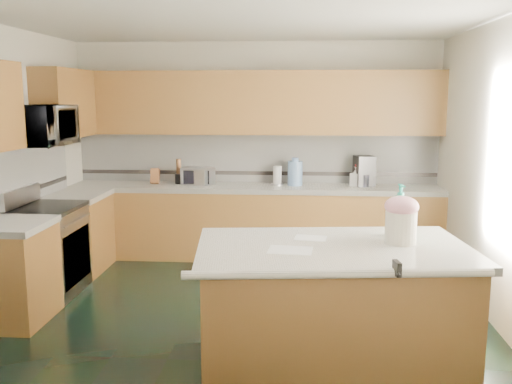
# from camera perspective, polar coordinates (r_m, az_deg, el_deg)

# --- Properties ---
(floor) EXTENTS (4.60, 4.60, 0.00)m
(floor) POSITION_cam_1_polar(r_m,az_deg,el_deg) (5.42, -1.91, -12.37)
(floor) COLOR black
(floor) RESTS_ON ground
(ceiling) EXTENTS (4.60, 4.60, 0.00)m
(ceiling) POSITION_cam_1_polar(r_m,az_deg,el_deg) (5.07, -2.09, 17.23)
(ceiling) COLOR white
(ceiling) RESTS_ON ground
(wall_back) EXTENTS (4.60, 0.04, 2.70)m
(wall_back) POSITION_cam_1_polar(r_m,az_deg,el_deg) (7.37, 0.00, 4.34)
(wall_back) COLOR silver
(wall_back) RESTS_ON ground
(wall_front) EXTENTS (4.60, 0.04, 2.70)m
(wall_front) POSITION_cam_1_polar(r_m,az_deg,el_deg) (2.81, -7.23, -4.42)
(wall_front) COLOR silver
(wall_front) RESTS_ON ground
(wall_right) EXTENTS (0.04, 4.60, 2.70)m
(wall_right) POSITION_cam_1_polar(r_m,az_deg,el_deg) (5.34, 23.61, 1.51)
(wall_right) COLOR silver
(wall_right) RESTS_ON ground
(back_base_cab) EXTENTS (4.60, 0.60, 0.86)m
(back_base_cab) POSITION_cam_1_polar(r_m,az_deg,el_deg) (7.20, -0.19, -3.21)
(back_base_cab) COLOR brown
(back_base_cab) RESTS_ON ground
(back_countertop) EXTENTS (4.60, 0.64, 0.06)m
(back_countertop) POSITION_cam_1_polar(r_m,az_deg,el_deg) (7.11, -0.19, 0.41)
(back_countertop) COLOR white
(back_countertop) RESTS_ON back_base_cab
(back_upper_cab) EXTENTS (4.60, 0.33, 0.78)m
(back_upper_cab) POSITION_cam_1_polar(r_m,az_deg,el_deg) (7.15, -0.11, 8.92)
(back_upper_cab) COLOR brown
(back_upper_cab) RESTS_ON wall_back
(back_backsplash) EXTENTS (4.60, 0.02, 0.63)m
(back_backsplash) POSITION_cam_1_polar(r_m,az_deg,el_deg) (7.35, -0.01, 3.42)
(back_backsplash) COLOR silver
(back_backsplash) RESTS_ON back_countertop
(back_accent_band) EXTENTS (4.60, 0.01, 0.05)m
(back_accent_band) POSITION_cam_1_polar(r_m,az_deg,el_deg) (7.36, -0.02, 1.91)
(back_accent_band) COLOR black
(back_accent_band) RESTS_ON back_countertop
(left_base_cab_rear) EXTENTS (0.60, 0.82, 0.86)m
(left_base_cab_rear) POSITION_cam_1_polar(r_m,az_deg,el_deg) (6.97, -17.34, -4.08)
(left_base_cab_rear) COLOR brown
(left_base_cab_rear) RESTS_ON ground
(left_counter_rear) EXTENTS (0.64, 0.82, 0.06)m
(left_counter_rear) POSITION_cam_1_polar(r_m,az_deg,el_deg) (6.88, -17.53, -0.35)
(left_counter_rear) COLOR white
(left_counter_rear) RESTS_ON left_base_cab_rear
(left_base_cab_front) EXTENTS (0.60, 0.72, 0.86)m
(left_base_cab_front) POSITION_cam_1_polar(r_m,az_deg,el_deg) (5.63, -23.09, -7.67)
(left_base_cab_front) COLOR brown
(left_base_cab_front) RESTS_ON ground
(left_counter_front) EXTENTS (0.64, 0.72, 0.06)m
(left_counter_front) POSITION_cam_1_polar(r_m,az_deg,el_deg) (5.52, -23.41, -3.09)
(left_counter_front) COLOR white
(left_counter_front) RESTS_ON left_base_cab_front
(left_backsplash) EXTENTS (0.02, 2.30, 0.63)m
(left_backsplash) POSITION_cam_1_polar(r_m,az_deg,el_deg) (6.28, -22.62, 1.62)
(left_backsplash) COLOR silver
(left_backsplash) RESTS_ON wall_left
(left_accent_band) EXTENTS (0.01, 2.30, 0.05)m
(left_accent_band) POSITION_cam_1_polar(r_m,az_deg,el_deg) (6.31, -22.46, -0.13)
(left_accent_band) COLOR black
(left_accent_band) RESTS_ON wall_left
(left_upper_cab_rear) EXTENTS (0.33, 1.09, 0.78)m
(left_upper_cab_rear) POSITION_cam_1_polar(r_m,az_deg,el_deg) (6.96, -18.60, 8.40)
(left_upper_cab_rear) COLOR brown
(left_upper_cab_rear) RESTS_ON wall_left
(range_body) EXTENTS (0.60, 0.76, 0.88)m
(range_body) POSITION_cam_1_polar(r_m,az_deg,el_deg) (6.27, -20.00, -5.66)
(range_body) COLOR #B7B7BC
(range_body) RESTS_ON ground
(range_oven_door) EXTENTS (0.02, 0.68, 0.55)m
(range_oven_door) POSITION_cam_1_polar(r_m,az_deg,el_deg) (6.16, -17.51, -6.16)
(range_oven_door) COLOR black
(range_oven_door) RESTS_ON range_body
(range_cooktop) EXTENTS (0.62, 0.78, 0.04)m
(range_cooktop) POSITION_cam_1_polar(r_m,az_deg,el_deg) (6.16, -20.24, -1.53)
(range_cooktop) COLOR black
(range_cooktop) RESTS_ON range_body
(range_handle) EXTENTS (0.02, 0.66, 0.02)m
(range_handle) POSITION_cam_1_polar(r_m,az_deg,el_deg) (6.06, -17.42, -2.71)
(range_handle) COLOR #B7B7BC
(range_handle) RESTS_ON range_body
(range_backguard) EXTENTS (0.06, 0.76, 0.18)m
(range_backguard) POSITION_cam_1_polar(r_m,az_deg,el_deg) (6.26, -22.47, -0.39)
(range_backguard) COLOR #B7B7BC
(range_backguard) RESTS_ON range_body
(microwave) EXTENTS (0.50, 0.73, 0.41)m
(microwave) POSITION_cam_1_polar(r_m,az_deg,el_deg) (6.07, -20.70, 6.21)
(microwave) COLOR #B7B7BC
(microwave) RESTS_ON wall_left
(island_base) EXTENTS (2.04, 1.30, 0.86)m
(island_base) POSITION_cam_1_polar(r_m,az_deg,el_deg) (4.48, 7.59, -11.38)
(island_base) COLOR brown
(island_base) RESTS_ON ground
(island_top) EXTENTS (2.15, 1.41, 0.06)m
(island_top) POSITION_cam_1_polar(r_m,az_deg,el_deg) (4.34, 7.73, -5.69)
(island_top) COLOR white
(island_top) RESTS_ON island_base
(island_bullnose) EXTENTS (2.02, 0.28, 0.06)m
(island_bullnose) POSITION_cam_1_polar(r_m,az_deg,el_deg) (3.76, 8.25, -8.11)
(island_bullnose) COLOR white
(island_bullnose) RESTS_ON island_base
(treat_jar) EXTENTS (0.25, 0.25, 0.25)m
(treat_jar) POSITION_cam_1_polar(r_m,az_deg,el_deg) (4.46, 14.27, -3.44)
(treat_jar) COLOR silver
(treat_jar) RESTS_ON island_top
(treat_jar_lid) EXTENTS (0.26, 0.26, 0.16)m
(treat_jar_lid) POSITION_cam_1_polar(r_m,az_deg,el_deg) (4.43, 14.36, -1.39)
(treat_jar_lid) COLOR pink
(treat_jar_lid) RESTS_ON treat_jar
(treat_jar_knob) EXTENTS (0.08, 0.03, 0.03)m
(treat_jar_knob) POSITION_cam_1_polar(r_m,az_deg,el_deg) (4.42, 14.39, -0.72)
(treat_jar_knob) COLOR tan
(treat_jar_knob) RESTS_ON treat_jar_lid
(treat_jar_knob_end_l) EXTENTS (0.04, 0.04, 0.04)m
(treat_jar_knob_end_l) POSITION_cam_1_polar(r_m,az_deg,el_deg) (4.41, 13.84, -0.71)
(treat_jar_knob_end_l) COLOR tan
(treat_jar_knob_end_l) RESTS_ON treat_jar_lid
(treat_jar_knob_end_r) EXTENTS (0.04, 0.04, 0.04)m
(treat_jar_knob_end_r) POSITION_cam_1_polar(r_m,az_deg,el_deg) (4.43, 14.93, -0.73)
(treat_jar_knob_end_r) COLOR tan
(treat_jar_knob_end_r) RESTS_ON treat_jar_lid
(soap_bottle_island) EXTENTS (0.19, 0.19, 0.42)m
(soap_bottle_island) POSITION_cam_1_polar(r_m,az_deg,el_deg) (4.66, 14.21, -1.81)
(soap_bottle_island) COLOR teal
(soap_bottle_island) RESTS_ON island_top
(paper_sheet_a) EXTENTS (0.34, 0.27, 0.00)m
(paper_sheet_a) POSITION_cam_1_polar(r_m,az_deg,el_deg) (4.16, 3.45, -5.82)
(paper_sheet_a) COLOR white
(paper_sheet_a) RESTS_ON island_top
(paper_sheet_b) EXTENTS (0.27, 0.22, 0.00)m
(paper_sheet_b) POSITION_cam_1_polar(r_m,az_deg,el_deg) (4.52, 5.48, -4.60)
(paper_sheet_b) COLOR white
(paper_sheet_b) RESTS_ON island_top
(clamp_body) EXTENTS (0.05, 0.11, 0.09)m
(clamp_body) POSITION_cam_1_polar(r_m,az_deg,el_deg) (3.81, 13.92, -7.42)
(clamp_body) COLOR black
(clamp_body) RESTS_ON island_top
(clamp_handle) EXTENTS (0.02, 0.07, 0.02)m
(clamp_handle) POSITION_cam_1_polar(r_m,az_deg,el_deg) (3.76, 14.06, -7.99)
(clamp_handle) COLOR black
(clamp_handle) RESTS_ON island_top
(knife_block) EXTENTS (0.11, 0.15, 0.21)m
(knife_block) POSITION_cam_1_polar(r_m,az_deg,el_deg) (7.35, -10.06, 1.56)
(knife_block) COLOR #472814
(knife_block) RESTS_ON back_countertop
(utensil_crock) EXTENTS (0.10, 0.10, 0.13)m
(utensil_crock) POSITION_cam_1_polar(r_m,az_deg,el_deg) (7.31, -7.71, 1.33)
(utensil_crock) COLOR black
(utensil_crock) RESTS_ON back_countertop
(utensil_bundle) EXTENTS (0.06, 0.06, 0.19)m
(utensil_bundle) POSITION_cam_1_polar(r_m,az_deg,el_deg) (7.29, -7.74, 2.56)
(utensil_bundle) COLOR #472814
(utensil_bundle) RESTS_ON utensil_crock
(toaster_oven) EXTENTS (0.43, 0.37, 0.21)m
(toaster_oven) POSITION_cam_1_polar(r_m,az_deg,el_deg) (7.23, -5.83, 1.60)
(toaster_oven) COLOR #B7B7BC
(toaster_oven) RESTS_ON back_countertop
(toaster_oven_door) EXTENTS (0.32, 0.01, 0.17)m
(toaster_oven_door) POSITION_cam_1_polar(r_m,az_deg,el_deg) (7.11, -5.99, 1.47)
(toaster_oven_door) COLOR black
(toaster_oven_door) RESTS_ON toaster_oven
(paper_towel) EXTENTS (0.10, 0.10, 0.23)m
(paper_towel) POSITION_cam_1_polar(r_m,az_deg,el_deg) (7.17, 2.14, 1.67)
(paper_towel) COLOR white
(paper_towel) RESTS_ON back_countertop
(paper_towel_base) EXTENTS (0.16, 0.16, 0.01)m
(paper_towel_base) POSITION_cam_1_polar(r_m,az_deg,el_deg) (7.18, 2.14, 0.80)
(paper_towel_base) COLOR #B7B7BC
(paper_towel_base) RESTS_ON back_countertop
(water_jug) EXTENTS (0.18, 0.18, 0.30)m
(water_jug) POSITION_cam_1_polar(r_m,az_deg,el_deg) (7.12, 3.93, 1.88)
(water_jug) COLOR #688FC6
(water_jug) RESTS_ON back_countertop
(water_jug_neck) EXTENTS (0.09, 0.09, 0.04)m
(water_jug_neck) POSITION_cam_1_polar(r_m,az_deg,el_deg) (7.10, 3.95, 3.26)
(water_jug_neck) COLOR #688FC6
(water_jug_neck) RESTS_ON water_jug
(coffee_maker) EXTENTS (0.27, 0.29, 0.37)m
(coffee_maker) POSITION_cam_1_polar(r_m,az_deg,el_deg) (7.18, 10.76, 2.08)
(coffee_maker) COLOR black
(coffee_maker) RESTS_ON back_countertop
(coffee_carafe) EXTENTS (0.15, 0.15, 0.15)m
(coffee_carafe) POSITION_cam_1_polar(r_m,az_deg,el_deg) (7.14, 10.78, 1.15)
(coffee_carafe) COLOR black
(coffee_carafe) RESTS_ON back_countertop
(soap_bottle_back) EXTENTS (0.15, 0.15, 0.24)m
(soap_bottle_back) POSITION_cam_1_polar(r_m,az_deg,el_deg) (7.15, 9.94, 1.54)
(soap_bottle_back) COLOR white
(soap_bottle_back) RESTS_ON back_countertop
(soap_back_cap) EXTENTS (0.02, 0.02, 0.03)m
(soap_back_cap) POSITION_cam_1_polar(r_m,az_deg,el_deg) (7.13, 9.97, 2.62)
(soap_back_cap) COLOR red
(soap_back_cap) RESTS_ON soap_bottle_back
(window_light_proxy) EXTENTS (0.02, 1.40, 1.10)m
(window_light_proxy) POSITION_cam_1_polar(r_m,az_deg,el_deg) (5.12, 24.13, 2.86)
(window_light_proxy) COLOR white
(window_light_proxy) RESTS_ON wall_right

